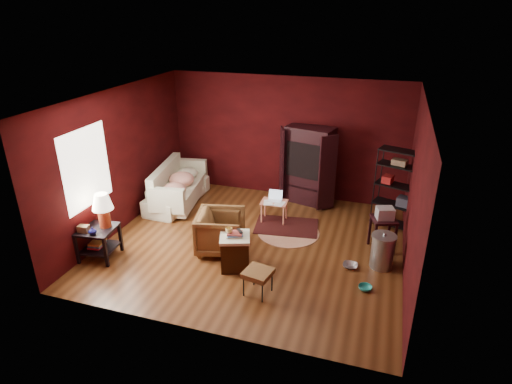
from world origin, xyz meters
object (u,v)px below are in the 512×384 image
sofa (177,189)px  laptop_desk (274,203)px  side_table (100,220)px  tv_armoire (308,164)px  armchair (221,230)px  hamper (235,251)px  wire_shelving (397,186)px

sofa → laptop_desk: 2.36m
side_table → tv_armoire: (3.03, 3.44, 0.19)m
armchair → hamper: size_ratio=1.20×
tv_armoire → wire_shelving: size_ratio=1.07×
armchair → laptop_desk: armchair is taller
tv_armoire → wire_shelving: bearing=-5.9°
hamper → laptop_desk: (0.18, 1.88, 0.09)m
side_table → laptop_desk: (2.58, 2.24, -0.32)m
side_table → tv_armoire: size_ratio=0.69×
armchair → tv_armoire: bearing=-35.0°
armchair → hamper: (0.45, -0.45, -0.10)m
sofa → tv_armoire: size_ratio=1.07×
laptop_desk → wire_shelving: bearing=9.2°
armchair → side_table: size_ratio=0.70×
hamper → wire_shelving: bearing=42.9°
laptop_desk → hamper: bearing=-98.3°
hamper → tv_armoire: tv_armoire is taller
laptop_desk → tv_armoire: bearing=66.4°
sofa → side_table: 2.46m
sofa → armchair: (1.72, -1.61, 0.06)m
side_table → wire_shelving: wire_shelving is taller
tv_armoire → wire_shelving: (1.92, -0.70, -0.01)m
tv_armoire → armchair: bearing=-98.5°
armchair → hamper: bearing=-147.6°
wire_shelving → laptop_desk: bearing=-150.2°
armchair → side_table: side_table is taller
sofa → side_table: side_table is taller
laptop_desk → wire_shelving: wire_shelving is taller
armchair → tv_armoire: 2.88m
sofa → laptop_desk: bearing=-92.6°
side_table → laptop_desk: bearing=41.0°
laptop_desk → wire_shelving: (2.38, 0.50, 0.50)m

